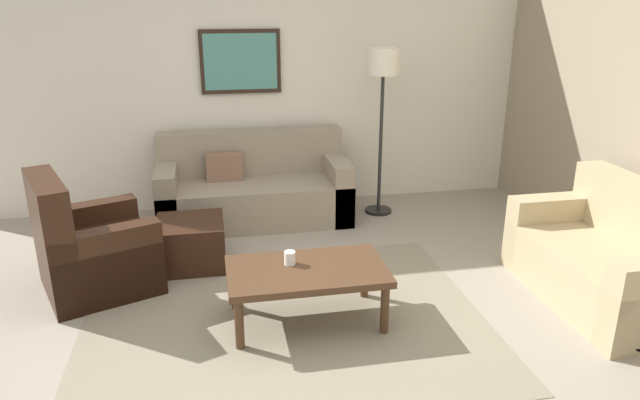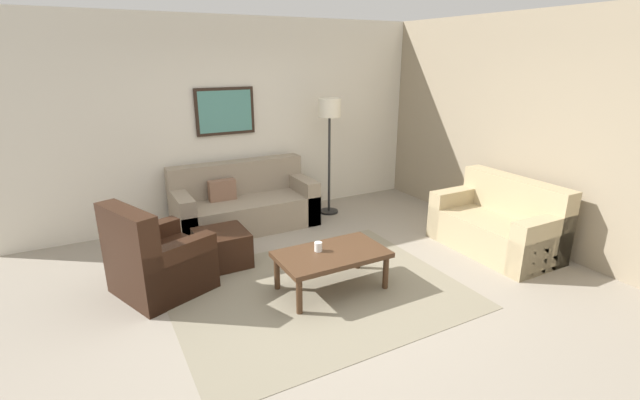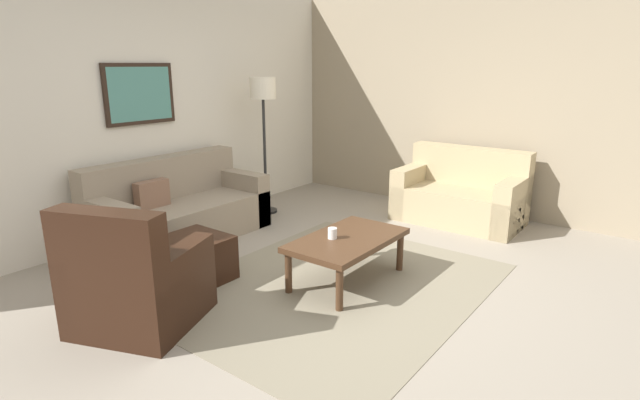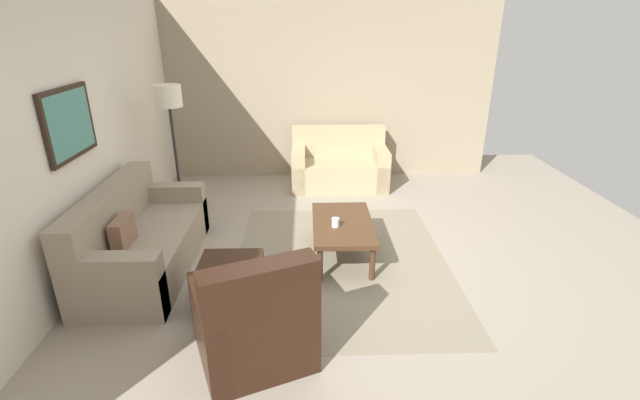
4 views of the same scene
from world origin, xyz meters
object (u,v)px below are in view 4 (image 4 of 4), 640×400
object	(u,v)px
ottoman	(231,282)
couch_main	(137,243)
framed_artwork	(69,123)
couch_loveseat	(339,166)
coffee_table	(343,226)
cup	(335,222)
lamp_standing	(170,110)
armchair_leather	(255,326)

from	to	relation	value
ottoman	couch_main	bearing A→B (deg)	59.49
couch_main	framed_artwork	bearing A→B (deg)	97.29
couch_loveseat	coffee_table	xyz separation A→B (m)	(-2.31, 0.12, 0.06)
ottoman	cup	bearing A→B (deg)	-54.60
couch_main	framed_artwork	size ratio (longest dim) A/B	2.32
couch_main	framed_artwork	distance (m)	1.32
ottoman	framed_artwork	size ratio (longest dim) A/B	0.68
couch_loveseat	framed_artwork	bearing A→B (deg)	133.92
coffee_table	couch_main	bearing A→B (deg)	95.17
lamp_standing	framed_artwork	bearing A→B (deg)	159.83
framed_artwork	lamp_standing	bearing A→B (deg)	-20.17
couch_main	ottoman	distance (m)	1.23
couch_main	lamp_standing	bearing A→B (deg)	-4.66
couch_main	armchair_leather	distance (m)	1.94
couch_loveseat	lamp_standing	world-z (taller)	lamp_standing
couch_loveseat	framed_artwork	world-z (taller)	framed_artwork
armchair_leather	framed_artwork	distance (m)	2.53
ottoman	coffee_table	distance (m)	1.36
couch_loveseat	armchair_leather	world-z (taller)	armchair_leather
armchair_leather	ottoman	world-z (taller)	armchair_leather
couch_loveseat	lamp_standing	distance (m)	2.70
couch_loveseat	coffee_table	size ratio (longest dim) A/B	1.32
couch_loveseat	framed_artwork	distance (m)	3.89
armchair_leather	lamp_standing	size ratio (longest dim) A/B	0.61
couch_main	cup	distance (m)	2.06
coffee_table	framed_artwork	distance (m)	2.81
armchair_leather	lamp_standing	bearing A→B (deg)	24.78
ottoman	framed_artwork	world-z (taller)	framed_artwork
cup	framed_artwork	xyz separation A→B (m)	(-0.14, 2.45, 1.10)
armchair_leather	lamp_standing	world-z (taller)	lamp_standing
armchair_leather	cup	distance (m)	1.64
couch_loveseat	cup	size ratio (longest dim) A/B	15.32
lamp_standing	framed_artwork	xyz separation A→B (m)	(-1.37, 0.50, 0.14)
lamp_standing	armchair_leather	bearing A→B (deg)	-155.22
coffee_table	framed_artwork	bearing A→B (deg)	95.50
couch_main	armchair_leather	bearing A→B (deg)	-135.68
coffee_table	cup	distance (m)	0.17
coffee_table	lamp_standing	bearing A→B (deg)	61.01
armchair_leather	cup	bearing A→B (deg)	-25.12
ottoman	coffee_table	xyz separation A→B (m)	(0.81, -1.08, 0.16)
ottoman	coffee_table	world-z (taller)	coffee_table
couch_loveseat	armchair_leather	bearing A→B (deg)	166.97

